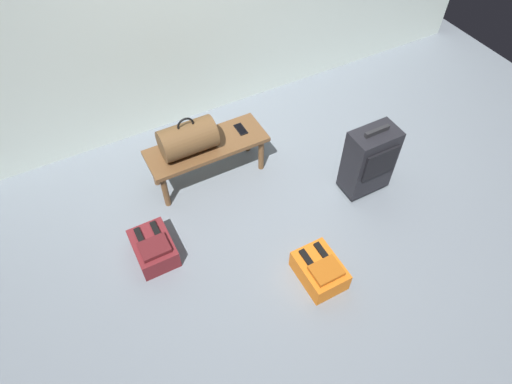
{
  "coord_description": "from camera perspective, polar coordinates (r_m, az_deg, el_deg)",
  "views": [
    {
      "loc": [
        -1.26,
        -1.73,
        2.91
      ],
      "look_at": [
        -0.23,
        0.2,
        0.25
      ],
      "focal_mm": 31.04,
      "sensor_mm": 36.0,
      "label": 1
    }
  ],
  "objects": [
    {
      "name": "bench",
      "position": [
        3.69,
        -6.33,
        5.49
      ],
      "size": [
        1.0,
        0.36,
        0.38
      ],
      "color": "brown",
      "rests_on": "ground"
    },
    {
      "name": "backpack_orange",
      "position": [
        3.27,
        8.22,
        -9.96
      ],
      "size": [
        0.28,
        0.38,
        0.21
      ],
      "color": "orange",
      "rests_on": "ground"
    },
    {
      "name": "duffel_bag_brown",
      "position": [
        3.52,
        -8.79,
        6.84
      ],
      "size": [
        0.44,
        0.26,
        0.34
      ],
      "color": "brown",
      "rests_on": "bench"
    },
    {
      "name": "cell_phone",
      "position": [
        3.75,
        -1.98,
        8.1
      ],
      "size": [
        0.07,
        0.14,
        0.01
      ],
      "color": "black",
      "rests_on": "bench"
    },
    {
      "name": "backpack_maroon",
      "position": [
        3.42,
        -13.05,
        -7.04
      ],
      "size": [
        0.28,
        0.38,
        0.21
      ],
      "color": "maroon",
      "rests_on": "ground"
    },
    {
      "name": "ground_plane",
      "position": [
        3.61,
        4.71,
        -3.38
      ],
      "size": [
        6.6,
        6.6,
        0.0
      ],
      "primitive_type": "plane",
      "color": "slate"
    },
    {
      "name": "suitcase_upright_charcoal",
      "position": [
        3.66,
        14.35,
        4.04
      ],
      "size": [
        0.38,
        0.25,
        0.67
      ],
      "color": "black",
      "rests_on": "ground"
    }
  ]
}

